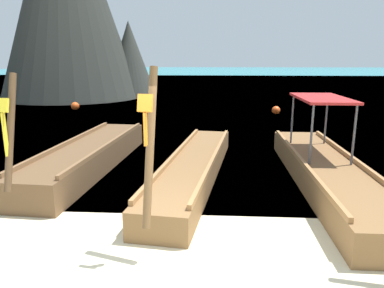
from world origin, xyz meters
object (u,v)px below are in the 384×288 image
at_px(longtail_boat_yellow_ribbon, 89,156).
at_px(longtail_boat_pink_ribbon, 327,171).
at_px(mooring_buoy_far, 75,106).
at_px(mooring_buoy_near, 276,110).
at_px(longtail_boat_orange_ribbon, 194,168).

distance_m(longtail_boat_yellow_ribbon, longtail_boat_pink_ribbon, 6.02).
xyz_separation_m(longtail_boat_yellow_ribbon, mooring_buoy_far, (-4.63, 11.01, -0.10)).
bearing_deg(mooring_buoy_near, longtail_boat_pink_ribbon, -93.36).
xyz_separation_m(longtail_boat_orange_ribbon, mooring_buoy_near, (3.74, 10.71, -0.06)).
bearing_deg(longtail_boat_pink_ribbon, longtail_boat_yellow_ribbon, 170.60).
bearing_deg(longtail_boat_pink_ribbon, mooring_buoy_near, 86.64).
distance_m(longtail_boat_yellow_ribbon, longtail_boat_orange_ribbon, 2.92).
bearing_deg(mooring_buoy_far, longtail_boat_yellow_ribbon, -67.18).
bearing_deg(longtail_boat_yellow_ribbon, mooring_buoy_near, 56.77).
relative_size(longtail_boat_pink_ribbon, mooring_buoy_near, 16.87).
bearing_deg(longtail_boat_pink_ribbon, mooring_buoy_far, 131.38).
xyz_separation_m(longtail_boat_yellow_ribbon, longtail_boat_pink_ribbon, (5.93, -0.98, 0.01)).
height_order(longtail_boat_yellow_ribbon, longtail_boat_orange_ribbon, longtail_boat_orange_ribbon).
distance_m(longtail_boat_yellow_ribbon, mooring_buoy_near, 12.01).
height_order(longtail_boat_yellow_ribbon, longtail_boat_pink_ribbon, longtail_boat_pink_ribbon).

